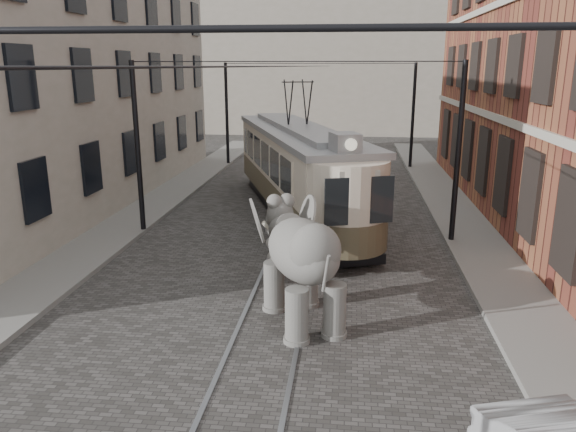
# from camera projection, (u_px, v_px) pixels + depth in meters

# --- Properties ---
(ground) EXTENTS (120.00, 120.00, 0.00)m
(ground) POSITION_uv_depth(u_px,v_px,m) (275.00, 312.00, 13.42)
(ground) COLOR #484543
(tram_rails) EXTENTS (1.54, 80.00, 0.02)m
(tram_rails) POSITION_uv_depth(u_px,v_px,m) (275.00, 311.00, 13.42)
(tram_rails) COLOR slate
(tram_rails) RESTS_ON ground
(sidewalk_right) EXTENTS (2.00, 60.00, 0.15)m
(sidewalk_right) POSITION_uv_depth(u_px,v_px,m) (530.00, 322.00, 12.75)
(sidewalk_right) COLOR slate
(sidewalk_right) RESTS_ON ground
(sidewalk_left) EXTENTS (2.00, 60.00, 0.15)m
(sidewalk_left) POSITION_uv_depth(u_px,v_px,m) (25.00, 297.00, 14.12)
(sidewalk_left) COLOR slate
(sidewalk_left) RESTS_ON ground
(stucco_building) EXTENTS (7.00, 24.00, 10.00)m
(stucco_building) POSITION_uv_depth(u_px,v_px,m) (46.00, 86.00, 22.89)
(stucco_building) COLOR gray
(stucco_building) RESTS_ON ground
(distant_block) EXTENTS (28.00, 10.00, 14.00)m
(distant_block) POSITION_uv_depth(u_px,v_px,m) (334.00, 52.00, 49.90)
(distant_block) COLOR gray
(distant_block) RESTS_ON ground
(catenary) EXTENTS (11.00, 30.20, 6.00)m
(catenary) POSITION_uv_depth(u_px,v_px,m) (289.00, 157.00, 17.44)
(catenary) COLOR black
(catenary) RESTS_ON ground
(tram) EXTENTS (6.91, 13.44, 5.27)m
(tram) POSITION_uv_depth(u_px,v_px,m) (298.00, 149.00, 21.66)
(tram) COLOR beige
(tram) RESTS_ON ground
(elephant) EXTENTS (4.09, 5.09, 2.74)m
(elephant) POSITION_uv_depth(u_px,v_px,m) (303.00, 267.00, 12.54)
(elephant) COLOR #63605B
(elephant) RESTS_ON ground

